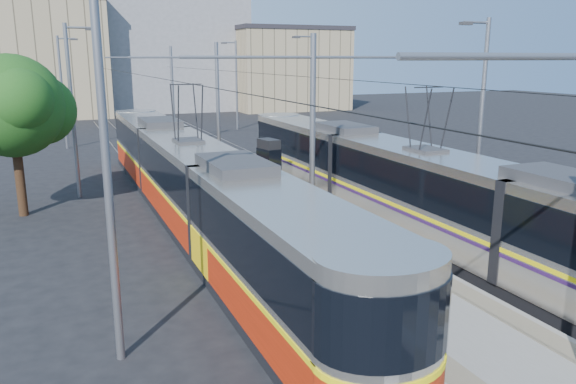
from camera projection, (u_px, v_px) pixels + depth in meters
name	position (u px, v px, depth m)	size (l,w,h in m)	color
ground	(453.00, 335.00, 13.49)	(160.00, 160.00, 0.00)	black
platform	(236.00, 185.00, 28.67)	(4.00, 50.00, 0.30)	gray
tactile_strip_left	(209.00, 184.00, 28.09)	(0.70, 50.00, 0.01)	gray
tactile_strip_right	(263.00, 180.00, 29.19)	(0.70, 50.00, 0.01)	gray
rails	(236.00, 187.00, 28.71)	(8.71, 70.00, 0.03)	gray
tram_left	(190.00, 182.00, 22.16)	(2.43, 29.88, 5.50)	black
tram_right	(423.00, 191.00, 20.06)	(2.43, 29.58, 5.50)	black
catenary	(254.00, 103.00, 25.11)	(9.20, 70.00, 7.00)	slate
street_lamps	(213.00, 100.00, 31.32)	(15.18, 38.22, 8.00)	slate
shelter	(269.00, 164.00, 26.31)	(0.89, 1.24, 2.50)	black
tree	(19.00, 107.00, 22.90)	(4.59, 4.24, 6.67)	#382314
building_left	(29.00, 58.00, 61.92)	(16.32, 12.24, 12.88)	tan
building_centre	(167.00, 51.00, 71.37)	(18.36, 14.28, 14.60)	gray
building_right	(286.00, 68.00, 71.81)	(14.28, 10.20, 10.27)	tan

